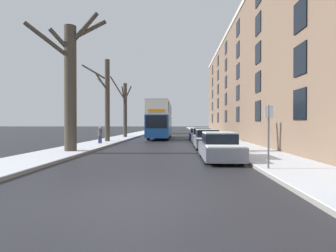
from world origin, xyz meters
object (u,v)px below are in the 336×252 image
(parked_car_2, at_px, (201,136))
(bare_tree_left_0, at_px, (70,82))
(bare_tree_left_1, at_px, (106,99))
(oncoming_van, at_px, (165,127))
(street_sign_post, at_px, (269,134))
(parked_car_3, at_px, (198,134))
(bare_tree_left_2, at_px, (125,108))
(double_decker_bus, at_px, (160,118))
(pedestrian_left_sidewalk, at_px, (100,135))
(parked_car_1, at_px, (207,140))
(parked_car_0, at_px, (219,147))

(parked_car_2, bearing_deg, bare_tree_left_0, -136.70)
(bare_tree_left_0, bearing_deg, parked_car_2, 43.30)
(bare_tree_left_1, xyz_separation_m, oncoming_van, (4.27, 23.60, -2.95))
(bare_tree_left_1, distance_m, oncoming_van, 24.17)
(parked_car_2, height_order, street_sign_post, street_sign_post)
(bare_tree_left_1, xyz_separation_m, parked_car_3, (9.04, 4.32, -3.58))
(parked_car_3, distance_m, street_sign_post, 19.27)
(bare_tree_left_2, relative_size, double_decker_bus, 0.73)
(bare_tree_left_0, relative_size, parked_car_3, 1.98)
(bare_tree_left_2, height_order, double_decker_bus, bare_tree_left_2)
(bare_tree_left_1, bearing_deg, street_sign_post, -55.10)
(bare_tree_left_1, height_order, parked_car_2, bare_tree_left_1)
(parked_car_2, distance_m, street_sign_post, 14.30)
(bare_tree_left_0, bearing_deg, pedestrian_left_sidewalk, 90.39)
(parked_car_1, relative_size, parked_car_2, 1.02)
(parked_car_0, relative_size, parked_car_3, 1.03)
(bare_tree_left_1, relative_size, double_decker_bus, 0.75)
(bare_tree_left_1, relative_size, street_sign_post, 3.14)
(bare_tree_left_0, height_order, bare_tree_left_2, bare_tree_left_0)
(bare_tree_left_0, xyz_separation_m, parked_car_1, (8.78, 3.40, -3.75))
(parked_car_1, xyz_separation_m, parked_car_2, (0.00, 4.87, 0.01))
(parked_car_2, xyz_separation_m, street_sign_post, (1.35, -14.22, 0.79))
(parked_car_1, bearing_deg, bare_tree_left_2, 123.42)
(parked_car_1, distance_m, pedestrian_left_sidewalk, 9.24)
(double_decker_bus, bearing_deg, pedestrian_left_sidewalk, -113.86)
(pedestrian_left_sidewalk, xyz_separation_m, street_sign_post, (10.16, -12.09, 0.59))
(bare_tree_left_1, xyz_separation_m, parked_car_2, (9.04, -0.67, -3.55))
(bare_tree_left_1, xyz_separation_m, parked_car_0, (9.04, -11.59, -3.56))
(oncoming_van, bearing_deg, street_sign_post, -80.97)
(street_sign_post, bearing_deg, oncoming_van, 99.03)
(parked_car_1, distance_m, oncoming_van, 29.54)
(bare_tree_left_1, relative_size, parked_car_1, 1.96)
(parked_car_2, bearing_deg, oncoming_van, 101.12)
(parked_car_1, bearing_deg, oncoming_van, 99.30)
(oncoming_van, relative_size, street_sign_post, 2.15)
(oncoming_van, distance_m, pedestrian_left_sidewalk, 26.71)
(bare_tree_left_2, bearing_deg, street_sign_post, -65.79)
(double_decker_bus, height_order, parked_car_3, double_decker_bus)
(double_decker_bus, xyz_separation_m, oncoming_van, (-0.37, 16.42, -1.24))
(street_sign_post, bearing_deg, parked_car_1, 98.19)
(bare_tree_left_0, height_order, double_decker_bus, bare_tree_left_0)
(parked_car_0, relative_size, pedestrian_left_sidewalk, 2.84)
(double_decker_bus, height_order, parked_car_2, double_decker_bus)
(street_sign_post, bearing_deg, bare_tree_left_0, 149.55)
(parked_car_1, xyz_separation_m, street_sign_post, (1.35, -9.35, 0.80))
(parked_car_0, bearing_deg, bare_tree_left_1, 127.96)
(parked_car_0, height_order, parked_car_1, parked_car_1)
(parked_car_3, bearing_deg, double_decker_bus, 146.94)
(oncoming_van, relative_size, pedestrian_left_sidewalk, 3.44)
(double_decker_bus, xyz_separation_m, parked_car_2, (4.40, -7.85, -1.83))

